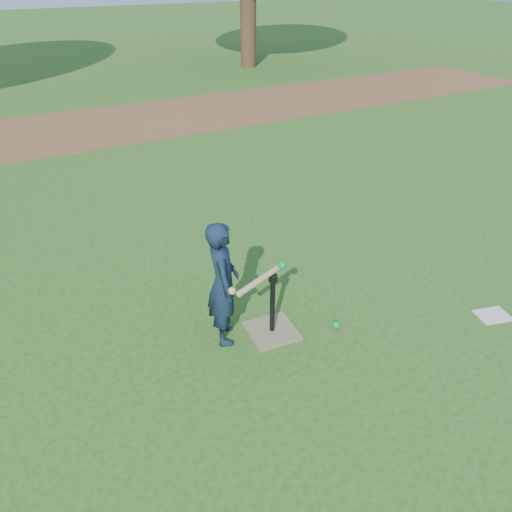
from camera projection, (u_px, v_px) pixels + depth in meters
ground at (243, 348)px, 4.37m from camera, size 80.00×80.00×0.00m
dirt_strip at (70, 130)px, 10.01m from camera, size 24.00×3.00×0.01m
child at (223, 284)px, 4.21m from camera, size 0.40×0.49×1.15m
wiffle_ball_ground at (336, 325)px, 4.58m from camera, size 0.08×0.08×0.08m
clipboard at (493, 315)px, 4.76m from camera, size 0.35×0.30×0.01m
batting_tee at (272, 322)px, 4.50m from camera, size 0.47×0.47×0.61m
swing_action at (263, 277)px, 4.17m from camera, size 0.62×0.27×0.12m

